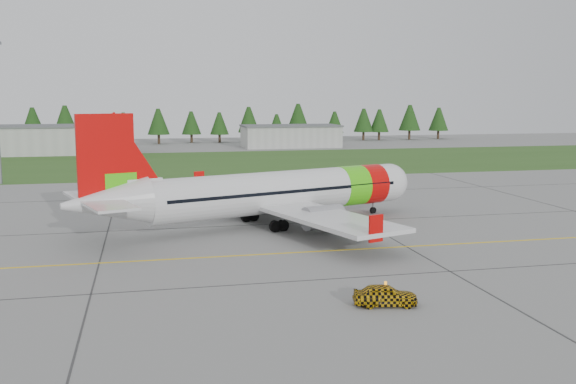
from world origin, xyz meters
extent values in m
plane|color=gray|center=(0.00, 0.00, 0.00)|extent=(320.00, 320.00, 0.00)
cylinder|color=silver|center=(1.73, 19.87, 3.27)|extent=(27.27, 12.60, 4.11)
sphere|color=silver|center=(14.71, 24.23, 3.27)|extent=(4.11, 4.11, 4.11)
cone|color=silver|center=(-14.75, 14.35, 3.63)|extent=(8.30, 6.24, 4.11)
cube|color=black|center=(15.01, 24.33, 3.63)|extent=(2.47, 3.13, 0.59)
cylinder|color=#47D00F|center=(9.72, 22.55, 3.27)|extent=(3.93, 4.84, 4.19)
cylinder|color=#C30706|center=(12.11, 23.36, 3.27)|extent=(3.53, 4.71, 4.19)
cube|color=silver|center=(1.23, 19.71, 2.11)|extent=(16.21, 33.80, 0.38)
cube|color=#C30706|center=(-5.10, 35.25, 2.69)|extent=(1.26, 0.58, 2.11)
cube|color=#C30706|center=(5.55, 3.49, 2.69)|extent=(1.26, 0.58, 2.11)
cylinder|color=gray|center=(0.88, 25.70, 1.53)|extent=(4.30, 3.30, 2.21)
cylinder|color=gray|center=(4.57, 14.72, 1.53)|extent=(4.30, 3.30, 2.21)
cube|color=#C30706|center=(-14.55, 14.42, 7.16)|extent=(4.71, 1.90, 8.01)
cube|color=#47D00F|center=(-13.45, 14.78, 4.85)|extent=(2.74, 1.29, 2.53)
cube|color=silver|center=(-15.25, 14.18, 3.90)|extent=(7.05, 12.56, 0.23)
cylinder|color=slate|center=(12.71, 23.56, 0.74)|extent=(0.19, 0.19, 1.47)
cylinder|color=black|center=(12.71, 23.56, 0.36)|extent=(0.77, 0.51, 0.72)
cylinder|color=slate|center=(-0.71, 22.17, 1.00)|extent=(0.23, 0.23, 2.00)
cylinder|color=black|center=(-1.11, 22.03, 0.55)|extent=(1.19, 0.80, 1.10)
cylinder|color=slate|center=(1.17, 16.58, 1.00)|extent=(0.23, 0.23, 2.00)
cylinder|color=black|center=(0.77, 16.44, 0.55)|extent=(1.19, 0.80, 1.10)
imported|color=#EAB30D|center=(2.59, -6.23, 1.94)|extent=(1.60, 1.79, 3.87)
imported|color=silver|center=(-11.44, 56.63, 2.30)|extent=(1.82, 1.74, 4.61)
cube|color=#30561E|center=(0.00, 82.00, 0.01)|extent=(320.00, 50.00, 0.03)
cube|color=gold|center=(0.00, 8.00, 0.01)|extent=(120.00, 0.25, 0.02)
cube|color=#A8A8A3|center=(-30.00, 110.00, 3.00)|extent=(32.00, 14.00, 6.00)
cube|color=#A8A8A3|center=(25.00, 118.00, 2.60)|extent=(24.00, 12.00, 5.20)
camera|label=1|loc=(-11.32, -41.45, 12.48)|focal=40.00mm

